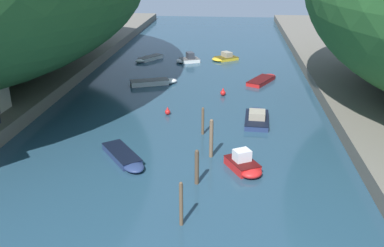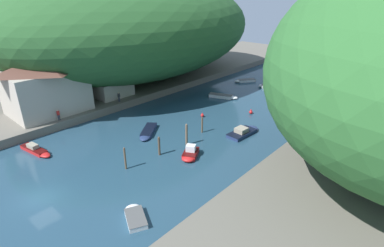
{
  "view_description": "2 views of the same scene",
  "coord_description": "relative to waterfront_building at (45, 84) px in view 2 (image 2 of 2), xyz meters",
  "views": [
    {
      "loc": [
        4.53,
        -11.49,
        14.51
      ],
      "look_at": [
        1.12,
        23.78,
        0.33
      ],
      "focal_mm": 40.0,
      "sensor_mm": 36.0,
      "label": 1
    },
    {
      "loc": [
        27.38,
        -7.73,
        18.98
      ],
      "look_at": [
        0.14,
        22.32,
        0.76
      ],
      "focal_mm": 28.0,
      "sensor_mm": 36.0,
      "label": 2
    }
  ],
  "objects": [
    {
      "name": "water_surface",
      "position": [
        19.14,
        20.07,
        -5.69
      ],
      "size": [
        130.0,
        130.0,
        0.0
      ],
      "primitive_type": "plane",
      "color": "#234256",
      "rests_on": "ground"
    },
    {
      "name": "left_bank",
      "position": [
        -5.55,
        20.07,
        -5.07
      ],
      "size": [
        22.0,
        120.0,
        1.26
      ],
      "color": "#666056",
      "rests_on": "ground"
    },
    {
      "name": "hillside_left",
      "position": [
        -6.65,
        22.28,
        6.14
      ],
      "size": [
        41.41,
        57.97,
        21.15
      ],
      "color": "#285628",
      "rests_on": "left_bank"
    },
    {
      "name": "waterfront_building",
      "position": [
        0.0,
        0.0,
        0.0
      ],
      "size": [
        9.26,
        11.68,
        8.63
      ],
      "color": "#B2A899",
      "rests_on": "left_bank"
    },
    {
      "name": "boathouse_shed",
      "position": [
        0.87,
        11.09,
        -2.24
      ],
      "size": [
        5.53,
        6.8,
        4.23
      ],
      "color": "#B2A899",
      "rests_on": "left_bank"
    },
    {
      "name": "boat_far_right_bank",
      "position": [
        22.46,
        39.88,
        -5.35
      ],
      "size": [
        4.26,
        3.87,
        1.15
      ],
      "rotation": [
        0.0,
        0.0,
        2.18
      ],
      "color": "gold",
      "rests_on": "water_surface"
    },
    {
      "name": "boat_small_dinghy",
      "position": [
        26.11,
        15.99,
        -5.34
      ],
      "size": [
        2.38,
        5.78,
        1.17
      ],
      "rotation": [
        0.0,
        0.0,
        6.22
      ],
      "color": "navy",
      "rests_on": "water_surface"
    },
    {
      "name": "boat_yellow_tender",
      "position": [
        14.66,
        26.65,
        -5.39
      ],
      "size": [
        5.7,
        3.34,
        0.62
      ],
      "rotation": [
        0.0,
        0.0,
        5.08
      ],
      "color": "white",
      "rests_on": "water_surface"
    },
    {
      "name": "boat_navy_launch",
      "position": [
        17.3,
        38.03,
        -5.28
      ],
      "size": [
        3.71,
        2.97,
        1.39
      ],
      "rotation": [
        0.0,
        0.0,
        1.97
      ],
      "color": "white",
      "rests_on": "water_surface"
    },
    {
      "name": "boat_far_upstream",
      "position": [
        27.47,
        29.21,
        -5.46
      ],
      "size": [
        4.15,
        5.88,
        0.49
      ],
      "rotation": [
        0.0,
        0.0,
        5.8
      ],
      "color": "red",
      "rests_on": "water_surface"
    },
    {
      "name": "boat_mid_channel",
      "position": [
        9.55,
        -6.32,
        -5.37
      ],
      "size": [
        5.55,
        1.98,
        1.01
      ],
      "rotation": [
        0.0,
        0.0,
        4.87
      ],
      "color": "red",
      "rests_on": "water_surface"
    },
    {
      "name": "boat_near_quay",
      "position": [
        15.93,
        6.63,
        -5.43
      ],
      "size": [
        4.46,
        5.31,
        0.55
      ],
      "rotation": [
        0.0,
        0.0,
        3.78
      ],
      "color": "navy",
      "rests_on": "water_surface"
    },
    {
      "name": "boat_open_rowboat",
      "position": [
        24.79,
        5.98,
        -5.25
      ],
      "size": [
        2.99,
        3.68,
        1.45
      ],
      "rotation": [
        0.0,
        0.0,
        3.64
      ],
      "color": "red",
      "rests_on": "water_surface"
    },
    {
      "name": "boat_white_cruiser",
      "position": [
        11.45,
        38.52,
        -5.43
      ],
      "size": [
        3.79,
        4.84,
        0.53
      ],
      "rotation": [
        0.0,
        0.0,
        2.56
      ],
      "color": "white",
      "rests_on": "water_surface"
    },
    {
      "name": "boat_cabin_cruiser",
      "position": [
        28.39,
        -5.36,
        -5.44
      ],
      "size": [
        3.81,
        2.97,
        0.52
      ],
      "rotation": [
        0.0,
        0.0,
        1.1
      ],
      "color": "white",
      "rests_on": "water_surface"
    },
    {
      "name": "mooring_post_nearest",
      "position": [
        21.08,
        -0.96,
        -4.29
      ],
      "size": [
        0.22,
        0.22,
        2.8
      ],
      "color": "brown",
      "rests_on": "water_surface"
    },
    {
      "name": "mooring_post_second",
      "position": [
        21.56,
        3.81,
        -4.42
      ],
      "size": [
        0.29,
        0.29,
        2.53
      ],
      "color": "#4C3D2D",
      "rests_on": "water_surface"
    },
    {
      "name": "mooring_post_middle",
      "position": [
        22.29,
        8.0,
        -4.15
      ],
      "size": [
        0.3,
        0.3,
        3.08
      ],
      "color": "brown",
      "rests_on": "water_surface"
    },
    {
      "name": "mooring_post_fourth",
      "position": [
        21.34,
        12.3,
        -4.47
      ],
      "size": [
        0.23,
        0.23,
        2.44
      ],
      "color": "brown",
      "rests_on": "water_surface"
    },
    {
      "name": "channel_buoy_near",
      "position": [
        22.77,
        23.16,
        -5.35
      ],
      "size": [
        0.6,
        0.6,
        0.89
      ],
      "color": "red",
      "rests_on": "water_surface"
    },
    {
      "name": "channel_buoy_far",
      "position": [
        17.64,
        16.73,
        -5.38
      ],
      "size": [
        0.53,
        0.53,
        0.8
      ],
      "color": "red",
      "rests_on": "water_surface"
    },
    {
      "name": "person_on_quay",
      "position": [
        4.66,
        -0.74,
        -3.46
      ],
      "size": [
        0.3,
        0.42,
        1.69
      ],
      "rotation": [
        0.0,
        0.0,
        1.35
      ],
      "color": "#282D3D",
      "rests_on": "left_bank"
    },
    {
      "name": "person_by_boathouse",
      "position": [
        4.51,
        10.0,
        -3.46
      ],
      "size": [
        0.23,
        0.38,
        1.69
      ],
      "rotation": [
        0.0,
        0.0,
        1.58
      ],
      "color": "#282D3D",
      "rests_on": "left_bank"
    }
  ]
}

